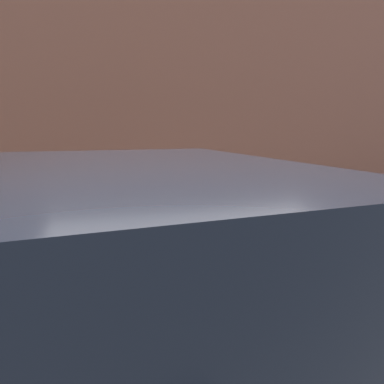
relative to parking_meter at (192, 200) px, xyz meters
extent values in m
cube|color=#BCB7AD|center=(-0.02, 1.16, -1.23)|extent=(24.00, 2.80, 0.14)
cube|color=#935642|center=(-0.02, 3.70, 1.54)|extent=(24.00, 0.30, 5.68)
cylinder|color=#2D2D30|center=(0.00, 0.00, -0.65)|extent=(0.05, 0.05, 1.03)
cube|color=black|center=(0.00, 0.00, 0.04)|extent=(0.16, 0.14, 0.34)
cube|color=gray|center=(0.00, -0.07, 0.06)|extent=(0.09, 0.01, 0.12)
cylinder|color=black|center=(0.00, 0.00, 0.26)|extent=(0.22, 0.11, 0.22)
cylinder|color=black|center=(-0.13, -0.43, -0.99)|extent=(0.64, 0.26, 0.63)
camera|label=1|loc=(-0.73, -2.64, 0.62)|focal=28.00mm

